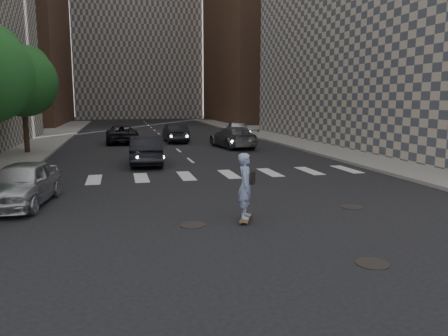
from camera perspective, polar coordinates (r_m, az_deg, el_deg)
The scene contains 14 objects.
ground at distance 11.49m, azimuth 6.92°, elevation -8.42°, with size 160.00×160.00×0.00m, color black.
sidewalk_right at distance 35.57m, azimuth 17.67°, elevation 3.14°, with size 13.00×80.00×0.15m, color gray.
tower_right at distance 71.01m, azimuth 6.86°, elevation 20.74°, with size 18.00×24.00×36.00m, color brown.
tree_c at distance 29.95m, azimuth -24.70°, elevation 10.50°, with size 4.20×4.20×6.60m.
manhole_a at distance 9.89m, azimuth 18.82°, elevation -11.72°, with size 0.70×0.70×0.02m, color black.
manhole_b at distance 12.11m, azimuth -4.08°, elevation -7.43°, with size 0.70×0.70×0.02m, color black.
manhole_c at distance 14.61m, azimuth 16.40°, elevation -4.91°, with size 0.70×0.70×0.02m, color black.
skateboarder at distance 12.26m, azimuth 2.87°, elevation -2.34°, with size 0.67×0.99×1.95m.
silver_sedan at distance 15.60m, azimuth -24.86°, elevation -1.86°, with size 1.69×4.21×1.43m, color #B8BABF.
traffic_car_a at distance 23.45m, azimuth -10.02°, elevation 2.33°, with size 1.63×4.68×1.54m, color black.
traffic_car_b at distance 31.20m, azimuth 1.13°, elevation 4.04°, with size 2.09×5.15×1.49m, color #55575C.
traffic_car_c at distance 35.40m, azimuth -13.24°, elevation 4.34°, with size 2.38×5.16×1.43m, color black.
traffic_car_d at distance 39.73m, azimuth 1.63°, elevation 5.13°, with size 1.82×4.52×1.54m, color #B1B2B8.
traffic_car_e at distance 35.37m, azimuth -6.37°, elevation 4.57°, with size 1.58×4.54×1.50m, color black.
Camera 1 is at (-3.88, -10.26, 3.42)m, focal length 35.00 mm.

